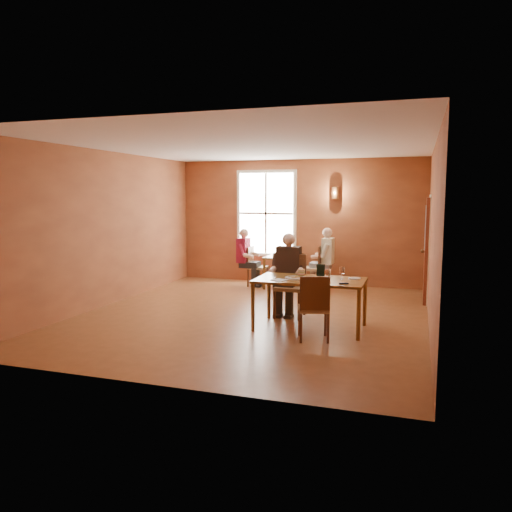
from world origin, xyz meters
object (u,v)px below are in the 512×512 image
(diner_white, at_px, (313,260))
(diner_maroon, at_px, (257,258))
(chair_diner_main, at_px, (290,286))
(chair_diner_maroon, at_px, (258,266))
(main_table, at_px, (310,304))
(chair_empty, at_px, (314,307))
(diner_main, at_px, (290,278))
(chair_diner_white, at_px, (312,268))
(second_table, at_px, (284,272))

(diner_white, bearing_deg, diner_maroon, 90.00)
(chair_diner_main, height_order, chair_diner_maroon, chair_diner_main)
(main_table, bearing_deg, chair_diner_main, 127.57)
(chair_diner_maroon, height_order, diner_maroon, diner_maroon)
(main_table, relative_size, chair_empty, 1.76)
(chair_diner_main, bearing_deg, diner_maroon, -61.19)
(diner_main, distance_m, chair_empty, 1.41)
(main_table, bearing_deg, chair_diner_white, 101.21)
(second_table, bearing_deg, chair_diner_main, -73.28)
(diner_white, xyz_separation_m, diner_maroon, (-1.36, 0.00, -0.02))
(chair_diner_white, bearing_deg, diner_maroon, 90.00)
(diner_white, height_order, chair_diner_maroon, diner_white)
(diner_white, relative_size, diner_maroon, 1.04)
(diner_white, bearing_deg, diner_main, -177.12)
(second_table, bearing_deg, main_table, -68.66)
(second_table, xyz_separation_m, diner_white, (0.68, 0.00, 0.31))
(diner_main, height_order, chair_diner_white, diner_main)
(main_table, height_order, chair_diner_maroon, chair_diner_maroon)
(diner_main, xyz_separation_m, second_table, (-0.82, 2.75, -0.34))
(diner_white, bearing_deg, chair_empty, -168.35)
(diner_main, xyz_separation_m, chair_diner_white, (-0.17, 2.75, -0.21))
(main_table, xyz_separation_m, diner_main, (-0.50, 0.62, 0.30))
(main_table, bearing_deg, chair_diner_maroon, 120.26)
(chair_empty, xyz_separation_m, chair_diner_maroon, (-2.15, 3.97, -0.02))
(diner_maroon, bearing_deg, main_table, 30.64)
(main_table, height_order, chair_diner_white, chair_diner_white)
(chair_diner_main, relative_size, chair_diner_white, 1.10)
(second_table, height_order, diner_maroon, diner_maroon)
(diner_main, xyz_separation_m, diner_maroon, (-1.50, 2.75, -0.05))
(main_table, bearing_deg, diner_main, 128.88)
(chair_empty, xyz_separation_m, chair_diner_white, (-0.85, 3.97, 0.01))
(second_table, relative_size, chair_diner_maroon, 0.90)
(chair_diner_main, xyz_separation_m, chair_diner_white, (-0.17, 2.72, -0.05))
(chair_empty, xyz_separation_m, diner_white, (-0.82, 3.97, 0.19))
(diner_white, relative_size, chair_diner_maroon, 1.46)
(chair_empty, height_order, second_table, chair_empty)
(chair_diner_white, distance_m, diner_maroon, 1.34)
(diner_maroon, bearing_deg, chair_diner_white, 90.00)
(chair_diner_white, relative_size, chair_diner_maroon, 1.07)
(chair_diner_white, bearing_deg, diner_main, -176.50)
(diner_main, relative_size, chair_diner_maroon, 1.52)
(diner_maroon, bearing_deg, chair_empty, 28.76)
(main_table, height_order, chair_empty, chair_empty)
(diner_maroon, bearing_deg, second_table, 90.00)
(chair_empty, bearing_deg, main_table, 91.01)
(diner_white, distance_m, chair_diner_maroon, 1.35)
(chair_diner_main, relative_size, chair_diner_maroon, 1.17)
(second_table, distance_m, chair_diner_maroon, 0.66)
(chair_diner_main, xyz_separation_m, chair_empty, (0.68, -1.25, -0.06))
(diner_main, bearing_deg, diner_white, -87.12)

